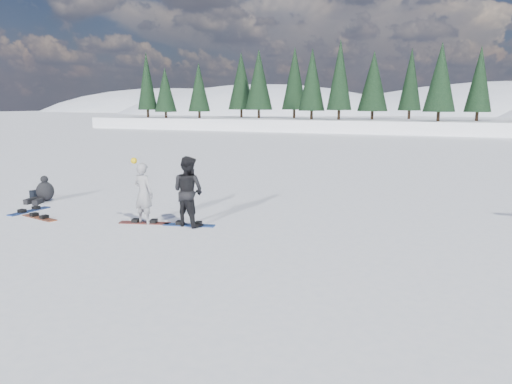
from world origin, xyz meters
The scene contains 10 objects.
ground centered at (0.00, 0.00, 0.00)m, with size 420.00×420.00×0.00m, color white.
alpine_backdrop centered at (-11.72, 189.17, -13.98)m, with size 412.50×227.00×53.20m.
snowboarder_woman centered at (-0.83, 0.84, 0.91)m, with size 0.70×0.51×1.94m.
snowboarder_man centered at (0.50, 1.14, 1.01)m, with size 0.98×0.76×2.01m, color black.
seated_rider centered at (-6.17, 2.16, 0.36)m, with size 0.81×1.19×0.93m.
gear_bag centered at (-6.87, 2.42, 0.15)m, with size 0.45×0.30×0.30m, color black.
snowboard_woman centered at (-0.83, 0.85, 0.01)m, with size 1.50×0.28×0.03m, color maroon.
snowboard_man centered at (0.50, 1.14, 0.01)m, with size 1.50×0.28×0.03m, color #1C469E.
snowboard_loose_a centered at (-5.26, 0.67, 0.01)m, with size 1.50×0.28×0.03m, color navy.
snowboard_loose_b centered at (-4.20, 0.10, 0.01)m, with size 1.50×0.28×0.03m, color #9F4622.
Camera 1 is at (7.93, -10.85, 3.44)m, focal length 35.00 mm.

